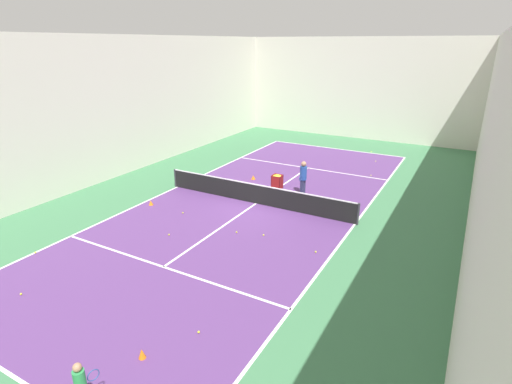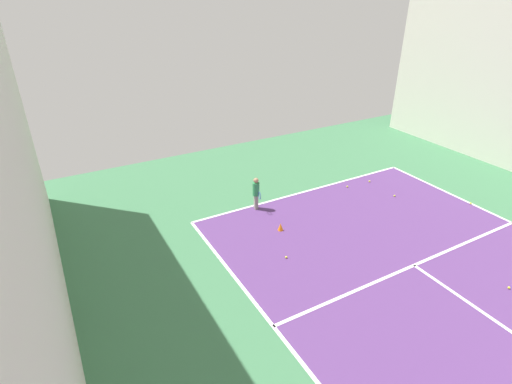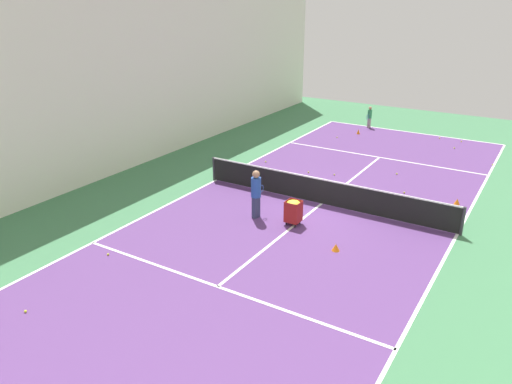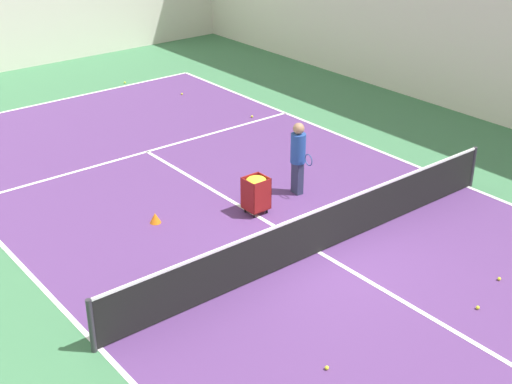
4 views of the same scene
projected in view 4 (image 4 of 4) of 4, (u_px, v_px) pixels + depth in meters
ground_plane at (319, 252)px, 14.53m from camera, size 37.21×37.21×0.00m
court_playing_area at (319, 252)px, 14.53m from camera, size 9.90×24.65×0.00m
line_baseline_far at (59, 100)px, 23.17m from camera, size 9.90×0.10×0.00m
line_sideline_left at (100, 348)px, 11.75m from camera, size 0.10×24.65×0.00m
line_sideline_right at (467, 187)px, 17.31m from camera, size 0.10×24.65×0.00m
line_service_far at (147, 152)px, 19.28m from camera, size 9.90×0.10×0.00m
line_centre_service at (319, 252)px, 14.53m from camera, size 0.10×13.56×0.00m
tennis_net at (320, 230)px, 14.30m from camera, size 10.20×0.10×1.02m
coach_at_net at (298, 154)px, 16.56m from camera, size 0.39×0.70×1.77m
ball_cart at (256, 188)px, 15.83m from camera, size 0.51×0.48×0.88m
training_cone_0 at (155, 218)px, 15.61m from camera, size 0.25×0.25×0.24m
tennis_ball_0 at (327, 368)px, 11.27m from camera, size 0.07×0.07×0.07m
tennis_ball_1 at (125, 82)px, 24.78m from camera, size 0.07×0.07×0.07m
tennis_ball_2 at (252, 116)px, 21.68m from camera, size 0.07×0.07×0.07m
tennis_ball_4 at (182, 94)px, 23.65m from camera, size 0.07×0.07×0.07m
tennis_ball_10 at (499, 279)px, 13.58m from camera, size 0.07×0.07×0.07m
tennis_ball_12 at (478, 308)px, 12.73m from camera, size 0.07×0.07×0.07m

